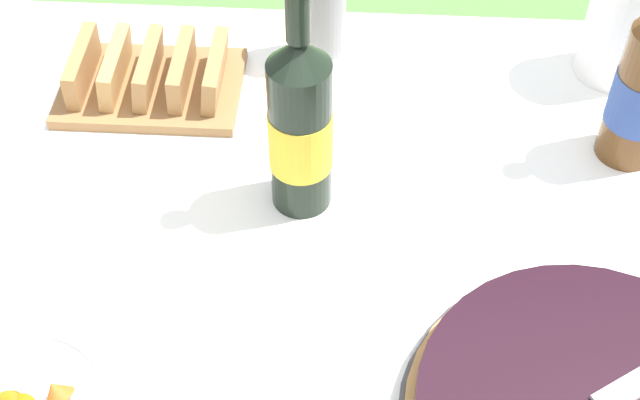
# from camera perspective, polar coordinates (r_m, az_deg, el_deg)

# --- Properties ---
(garden_table) EXTENTS (1.64, 1.12, 0.67)m
(garden_table) POSITION_cam_1_polar(r_m,az_deg,el_deg) (1.11, -0.49, -7.96)
(garden_table) COLOR #A87A47
(garden_table) RESTS_ON ground_plane
(tablecloth) EXTENTS (1.65, 1.13, 0.10)m
(tablecloth) POSITION_cam_1_polar(r_m,az_deg,el_deg) (1.07, -0.51, -6.60)
(tablecloth) COLOR white
(tablecloth) RESTS_ON garden_table
(cup_stack) EXTENTS (0.07, 0.07, 0.19)m
(cup_stack) POSITION_cam_1_polar(r_m,az_deg,el_deg) (1.32, 0.10, 12.51)
(cup_stack) COLOR white
(cup_stack) RESTS_ON tablecloth
(juice_bottle_red) EXTENTS (0.08, 0.08, 0.34)m
(juice_bottle_red) POSITION_cam_1_polar(r_m,az_deg,el_deg) (1.07, -1.27, 4.80)
(juice_bottle_red) COLOR black
(juice_bottle_red) RESTS_ON tablecloth
(paper_towel_roll) EXTENTS (0.11, 0.11, 0.21)m
(paper_towel_roll) POSITION_cam_1_polar(r_m,az_deg,el_deg) (1.36, 19.09, 11.19)
(paper_towel_roll) COLOR white
(paper_towel_roll) RESTS_ON tablecloth
(bread_board) EXTENTS (0.26, 0.18, 0.07)m
(bread_board) POSITION_cam_1_polar(r_m,az_deg,el_deg) (1.32, -10.83, 7.68)
(bread_board) COLOR olive
(bread_board) RESTS_ON tablecloth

